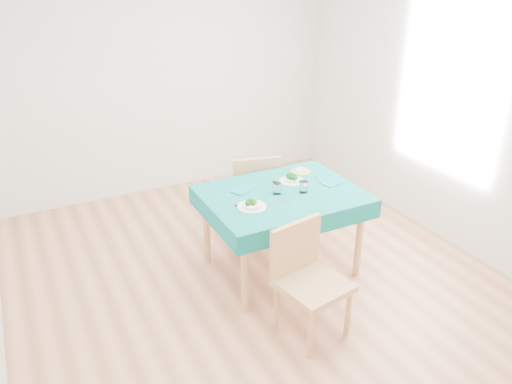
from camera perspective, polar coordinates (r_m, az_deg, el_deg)
name	(u,v)px	position (r m, az deg, el deg)	size (l,w,h in m)	color
room_shell	(256,133)	(3.81, 0.00, 6.79)	(4.02, 4.52, 2.73)	#A36544
table	(281,232)	(4.38, 2.91, -4.55)	(1.31, 0.99, 0.76)	#096664
chair_near	(314,269)	(3.58, 6.69, -8.73)	(0.45, 0.49, 1.13)	tan
chair_far	(252,176)	(4.97, -0.46, 1.83)	(0.46, 0.51, 1.16)	tan
bowl_near	(252,203)	(3.94, -0.48, -1.32)	(0.23, 0.23, 0.07)	white
bowl_far	(292,178)	(4.40, 4.14, 1.59)	(0.22, 0.22, 0.07)	white
fork_near	(244,209)	(3.93, -1.41, -1.92)	(0.02, 0.18, 0.00)	silver
knife_near	(281,200)	(4.08, 2.83, -0.89)	(0.01, 0.19, 0.00)	silver
fork_far	(278,185)	(4.34, 2.50, 0.78)	(0.03, 0.19, 0.00)	silver
knife_far	(318,180)	(4.46, 7.08, 1.35)	(0.01, 0.19, 0.00)	silver
napkin_near	(242,190)	(4.24, -1.64, 0.23)	(0.18, 0.13, 0.01)	#0D706D
napkin_far	(332,183)	(4.42, 8.69, 1.05)	(0.18, 0.13, 0.01)	#0D706D
tumbler_center	(277,188)	(4.17, 2.40, 0.41)	(0.07, 0.07, 0.09)	white
tumbler_side	(303,187)	(4.21, 5.45, 0.60)	(0.08, 0.08, 0.10)	white
side_plate	(301,171)	(4.63, 5.15, 2.37)	(0.18, 0.18, 0.01)	#C6DD6C
bread_slice	(301,170)	(4.62, 5.15, 2.51)	(0.10, 0.10, 0.01)	beige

